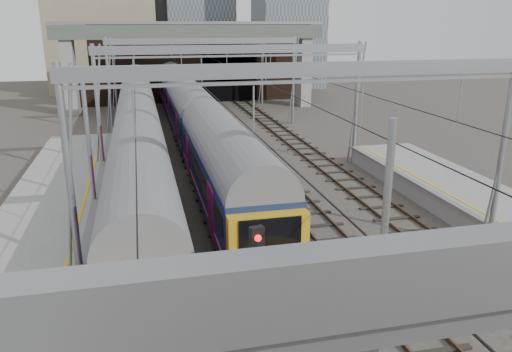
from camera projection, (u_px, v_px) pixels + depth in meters
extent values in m
cube|color=#4C3828|center=(128.00, 216.00, 24.38)|extent=(0.08, 80.00, 0.16)
cube|color=#4C3828|center=(158.00, 214.00, 24.69)|extent=(0.08, 80.00, 0.16)
cube|color=black|center=(143.00, 216.00, 24.56)|extent=(2.40, 80.00, 0.14)
cube|color=#4C3828|center=(209.00, 209.00, 25.25)|extent=(0.08, 80.00, 0.16)
cube|color=#4C3828|center=(237.00, 207.00, 25.57)|extent=(0.08, 80.00, 0.16)
cube|color=black|center=(223.00, 209.00, 25.43)|extent=(2.40, 80.00, 0.14)
cube|color=#4C3828|center=(285.00, 203.00, 26.13)|extent=(0.08, 80.00, 0.16)
cube|color=#4C3828|center=(311.00, 201.00, 26.44)|extent=(0.08, 80.00, 0.16)
cube|color=black|center=(298.00, 203.00, 26.31)|extent=(2.40, 80.00, 0.14)
cube|color=#4C3828|center=(356.00, 197.00, 27.00)|extent=(0.08, 80.00, 0.16)
cube|color=#4C3828|center=(380.00, 195.00, 27.32)|extent=(0.08, 80.00, 0.16)
cube|color=black|center=(368.00, 197.00, 27.18)|extent=(2.40, 80.00, 0.14)
cylinder|color=gray|center=(70.00, 186.00, 16.39)|extent=(0.24, 0.24, 8.00)
cylinder|color=gray|center=(501.00, 157.00, 19.97)|extent=(0.24, 0.24, 8.00)
cube|color=gray|center=(310.00, 70.00, 17.12)|extent=(16.80, 0.28, 0.50)
cylinder|color=gray|center=(98.00, 114.00, 29.41)|extent=(0.24, 0.24, 8.00)
cylinder|color=gray|center=(356.00, 104.00, 33.00)|extent=(0.24, 0.24, 8.00)
cube|color=gray|center=(234.00, 49.00, 30.14)|extent=(16.80, 0.28, 0.50)
cylinder|color=gray|center=(109.00, 86.00, 42.44)|extent=(0.24, 0.24, 8.00)
cylinder|color=gray|center=(293.00, 81.00, 46.02)|extent=(0.24, 0.24, 8.00)
cube|color=gray|center=(204.00, 41.00, 43.16)|extent=(16.80, 0.28, 0.50)
cylinder|color=gray|center=(114.00, 72.00, 53.60)|extent=(0.24, 0.24, 8.00)
cylinder|color=gray|center=(262.00, 69.00, 57.18)|extent=(0.24, 0.24, 8.00)
cube|color=gray|center=(189.00, 37.00, 54.33)|extent=(16.80, 0.28, 0.50)
cube|color=black|center=(135.00, 105.00, 22.94)|extent=(0.03, 80.00, 0.03)
cube|color=black|center=(221.00, 102.00, 23.81)|extent=(0.03, 80.00, 0.03)
cube|color=black|center=(301.00, 99.00, 24.69)|extent=(0.03, 80.00, 0.03)
cube|color=black|center=(375.00, 97.00, 25.56)|extent=(0.03, 80.00, 0.03)
cube|color=#301F15|center=(204.00, 63.00, 59.40)|extent=(26.00, 2.00, 9.00)
cube|color=black|center=(230.00, 79.00, 59.67)|extent=(6.50, 0.10, 5.20)
cylinder|color=black|center=(230.00, 57.00, 58.90)|extent=(6.50, 0.10, 6.50)
cube|color=#301F15|center=(101.00, 93.00, 56.73)|extent=(6.00, 1.50, 3.00)
cube|color=gray|center=(70.00, 74.00, 50.77)|extent=(1.20, 2.50, 8.20)
cube|color=gray|center=(303.00, 69.00, 56.23)|extent=(1.20, 2.50, 8.20)
cube|color=#555F56|center=(191.00, 32.00, 52.29)|extent=(28.00, 3.00, 1.40)
cube|color=gray|center=(191.00, 23.00, 52.02)|extent=(28.00, 3.00, 0.30)
cube|color=tan|center=(101.00, 8.00, 67.88)|extent=(14.00, 12.00, 22.00)
cube|color=gray|center=(157.00, 23.00, 83.24)|extent=(18.00, 14.00, 18.00)
cube|color=black|center=(182.00, 120.00, 46.74)|extent=(2.16, 64.09, 0.70)
cube|color=#152149|center=(181.00, 100.00, 46.19)|extent=(2.75, 64.09, 2.46)
cylinder|color=slate|center=(181.00, 87.00, 45.83)|extent=(2.70, 63.59, 2.70)
cube|color=black|center=(181.00, 96.00, 46.07)|extent=(2.77, 62.89, 0.74)
cube|color=#DC4475|center=(182.00, 108.00, 46.39)|extent=(2.77, 63.09, 0.12)
cube|color=gold|center=(269.00, 247.00, 16.27)|extent=(2.70, 0.60, 2.26)
cube|color=black|center=(270.00, 233.00, 15.94)|extent=(2.06, 0.08, 0.98)
cube|color=black|center=(140.00, 153.00, 34.96)|extent=(2.12, 46.99, 0.70)
cube|color=#152149|center=(138.00, 127.00, 34.42)|extent=(2.69, 46.99, 2.41)
cylinder|color=slate|center=(137.00, 110.00, 34.06)|extent=(2.64, 46.49, 2.64)
cube|color=black|center=(138.00, 122.00, 34.30)|extent=(2.71, 45.79, 0.72)
cube|color=#DC4475|center=(139.00, 137.00, 34.62)|extent=(2.71, 45.99, 0.12)
cube|color=gold|center=(146.00, 317.00, 12.45)|extent=(2.64, 0.60, 2.21)
cube|color=black|center=(145.00, 300.00, 12.12)|extent=(2.02, 0.08, 0.96)
cylinder|color=black|center=(255.00, 313.00, 12.35)|extent=(0.15, 0.15, 4.51)
cube|color=black|center=(257.00, 244.00, 11.60)|extent=(0.36, 0.25, 0.85)
sphere|color=red|center=(258.00, 238.00, 11.44)|extent=(0.17, 0.17, 0.17)
cube|color=blue|center=(320.00, 279.00, 18.49)|extent=(0.80, 0.58, 0.09)
cube|color=blue|center=(270.00, 309.00, 16.54)|extent=(0.94, 0.72, 0.10)
cube|color=blue|center=(430.00, 310.00, 16.51)|extent=(0.82, 0.60, 0.09)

